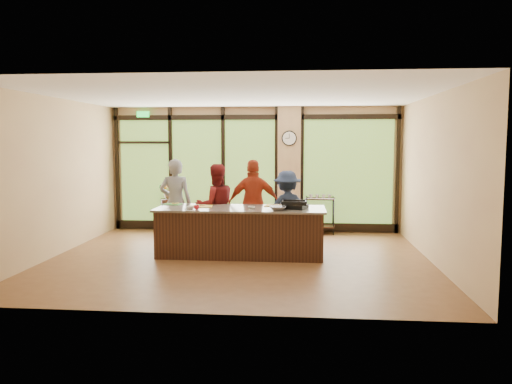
% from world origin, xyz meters
% --- Properties ---
extents(floor, '(7.00, 7.00, 0.00)m').
position_xyz_m(floor, '(0.00, 0.00, 0.00)').
color(floor, brown).
rests_on(floor, ground).
extents(ceiling, '(7.00, 7.00, 0.00)m').
position_xyz_m(ceiling, '(0.00, 0.00, 3.00)').
color(ceiling, white).
rests_on(ceiling, back_wall).
extents(back_wall, '(7.00, 0.00, 7.00)m').
position_xyz_m(back_wall, '(0.00, 3.00, 1.50)').
color(back_wall, tan).
rests_on(back_wall, floor).
extents(left_wall, '(0.00, 6.00, 6.00)m').
position_xyz_m(left_wall, '(-3.50, 0.00, 1.50)').
color(left_wall, tan).
rests_on(left_wall, floor).
extents(right_wall, '(0.00, 6.00, 6.00)m').
position_xyz_m(right_wall, '(3.50, 0.00, 1.50)').
color(right_wall, tan).
rests_on(right_wall, floor).
extents(window_wall, '(6.90, 0.12, 3.00)m').
position_xyz_m(window_wall, '(0.16, 2.95, 1.39)').
color(window_wall, tan).
rests_on(window_wall, floor).
extents(island_base, '(3.10, 1.00, 0.88)m').
position_xyz_m(island_base, '(0.00, 0.30, 0.44)').
color(island_base, '#321A10').
rests_on(island_base, floor).
extents(countertop, '(3.20, 1.10, 0.04)m').
position_xyz_m(countertop, '(0.00, 0.30, 0.90)').
color(countertop, '#6B6459').
rests_on(countertop, island_base).
extents(wall_clock, '(0.36, 0.04, 0.36)m').
position_xyz_m(wall_clock, '(0.85, 2.87, 2.25)').
color(wall_clock, black).
rests_on(wall_clock, window_wall).
extents(cook_left, '(0.69, 0.48, 1.82)m').
position_xyz_m(cook_left, '(-1.45, 1.05, 0.91)').
color(cook_left, slate).
rests_on(cook_left, floor).
extents(cook_midleft, '(1.03, 0.93, 1.72)m').
position_xyz_m(cook_midleft, '(-0.60, 0.98, 0.86)').
color(cook_midleft, maroon).
rests_on(cook_midleft, floor).
extents(cook_midright, '(1.10, 0.54, 1.81)m').
position_xyz_m(cook_midright, '(0.19, 1.03, 0.90)').
color(cook_midright, '#9D2F18').
rests_on(cook_midright, floor).
extents(cook_right, '(1.16, 0.90, 1.58)m').
position_xyz_m(cook_right, '(0.86, 1.16, 0.79)').
color(cook_right, '#1B253C').
rests_on(cook_right, floor).
extents(roasting_pan, '(0.55, 0.49, 0.08)m').
position_xyz_m(roasting_pan, '(1.02, 0.25, 0.96)').
color(roasting_pan, black).
rests_on(roasting_pan, countertop).
extents(mixing_bowl, '(0.32, 0.32, 0.08)m').
position_xyz_m(mixing_bowl, '(0.73, -0.00, 0.96)').
color(mixing_bowl, silver).
rests_on(mixing_bowl, countertop).
extents(cutting_board_left, '(0.39, 0.32, 0.01)m').
position_xyz_m(cutting_board_left, '(-1.42, 0.67, 0.93)').
color(cutting_board_left, '#398731').
rests_on(cutting_board_left, countertop).
extents(cutting_board_center, '(0.47, 0.37, 0.01)m').
position_xyz_m(cutting_board_center, '(-0.78, 0.38, 0.93)').
color(cutting_board_center, gold).
rests_on(cutting_board_center, countertop).
extents(cutting_board_right, '(0.48, 0.40, 0.01)m').
position_xyz_m(cutting_board_right, '(0.67, 0.63, 0.93)').
color(cutting_board_right, gold).
rests_on(cutting_board_right, countertop).
extents(prep_bowl_near, '(0.18, 0.18, 0.05)m').
position_xyz_m(prep_bowl_near, '(-0.91, 0.04, 0.94)').
color(prep_bowl_near, silver).
rests_on(prep_bowl_near, countertop).
extents(prep_bowl_mid, '(0.17, 0.17, 0.04)m').
position_xyz_m(prep_bowl_mid, '(0.21, 0.19, 0.94)').
color(prep_bowl_mid, silver).
rests_on(prep_bowl_mid, countertop).
extents(prep_bowl_far, '(0.16, 0.16, 0.03)m').
position_xyz_m(prep_bowl_far, '(0.64, 0.63, 0.94)').
color(prep_bowl_far, silver).
rests_on(prep_bowl_far, countertop).
extents(red_ramekin, '(0.13, 0.13, 0.08)m').
position_xyz_m(red_ramekin, '(-0.78, -0.03, 0.96)').
color(red_ramekin, red).
rests_on(red_ramekin, countertop).
extents(flower_stand, '(0.50, 0.50, 0.78)m').
position_xyz_m(flower_stand, '(-2.04, 2.75, 0.39)').
color(flower_stand, '#321A10').
rests_on(flower_stand, floor).
extents(flower_vase, '(0.28, 0.28, 0.28)m').
position_xyz_m(flower_vase, '(-2.04, 2.75, 0.93)').
color(flower_vase, olive).
rests_on(flower_vase, flower_stand).
extents(bar_cart, '(0.72, 0.47, 0.94)m').
position_xyz_m(bar_cart, '(1.59, 2.75, 0.56)').
color(bar_cart, '#321A10').
rests_on(bar_cart, floor).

